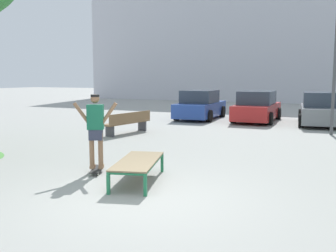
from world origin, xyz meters
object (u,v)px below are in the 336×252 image
at_px(skate_box, 138,162).
at_px(skater, 96,126).
at_px(car_grey, 321,110).
at_px(car_red, 257,107).
at_px(skateboard, 97,169).
at_px(car_blue, 200,106).
at_px(park_bench, 128,122).

distance_m(skate_box, skater, 1.44).
bearing_deg(car_grey, skater, -109.81).
bearing_deg(skate_box, car_red, 90.04).
height_order(skateboard, car_grey, car_grey).
relative_size(skateboard, car_red, 0.19).
relative_size(skateboard, car_grey, 0.19).
xyz_separation_m(skate_box, car_blue, (-2.95, 12.08, 0.28)).
xyz_separation_m(skater, car_blue, (-1.70, 11.78, -0.38)).
bearing_deg(car_red, skateboard, -96.00).
height_order(skate_box, car_blue, car_blue).
distance_m(car_red, park_bench, 7.27).
xyz_separation_m(skater, car_red, (1.24, 11.82, -0.38)).
xyz_separation_m(skate_box, skater, (-1.25, 0.30, 0.66)).
height_order(skate_box, skater, skater).
xyz_separation_m(car_blue, park_bench, (-0.73, -6.22, -0.24)).
height_order(skate_box, car_grey, car_grey).
bearing_deg(car_blue, park_bench, -96.71).
distance_m(skate_box, skateboard, 1.33).
distance_m(skateboard, car_grey, 12.38).
height_order(skateboard, car_blue, car_blue).
bearing_deg(car_grey, skateboard, -109.81).
relative_size(skateboard, skater, 0.48).
distance_m(skateboard, car_blue, 11.91).
bearing_deg(car_red, skate_box, -89.96).
bearing_deg(park_bench, skate_box, -57.85).
distance_m(skate_box, car_blue, 12.44).
bearing_deg(car_blue, skateboard, -81.78).
distance_m(skate_box, park_bench, 6.92).
relative_size(car_grey, park_bench, 1.78).
bearing_deg(car_red, car_grey, -3.67).
height_order(car_red, park_bench, car_red).
relative_size(skate_box, park_bench, 0.83).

